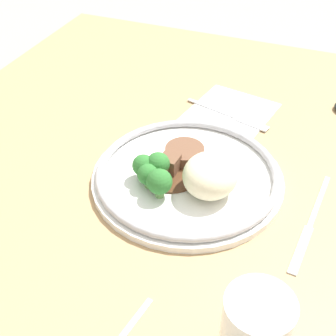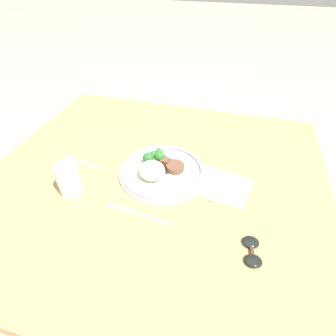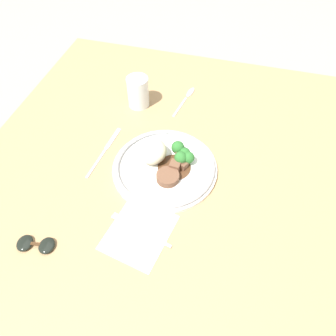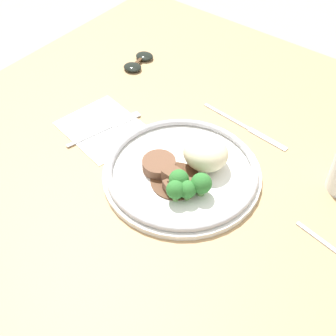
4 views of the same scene
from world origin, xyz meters
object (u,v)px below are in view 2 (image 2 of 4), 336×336
Objects in this scene: spoon at (73,158)px; fork at (220,187)px; plate at (160,169)px; sunglasses at (252,251)px; knife at (135,213)px; juice_glass at (69,181)px.

fork is at bearing -170.93° from spoon.
plate is at bearing -79.66° from fork.
sunglasses is (-0.30, 0.23, -0.01)m from plate.
knife is at bearing 160.10° from spoon.
spoon is (0.32, 0.01, -0.02)m from plate.
spoon is (0.08, -0.15, -0.04)m from juice_glass.
fork is 0.23m from sunglasses.
knife is (0.22, 0.17, -0.00)m from fork.
fork and spoon have the same top height.
sunglasses is at bearing 171.07° from spoon.
fork is 1.00× the size of spoon.
juice_glass is at bearing -15.80° from sunglasses.
juice_glass is 0.61× the size of fork.
plate is 0.32m from spoon.
plate is 1.75× the size of fork.
sunglasses is at bearing 143.43° from plate.
fork reaches higher than knife.
plate is 2.86× the size of juice_glass.
juice_glass is at bearing -57.21° from fork.
fork is at bearing -71.60° from sunglasses.
knife is at bearing -15.56° from sunglasses.
plate reaches higher than spoon.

